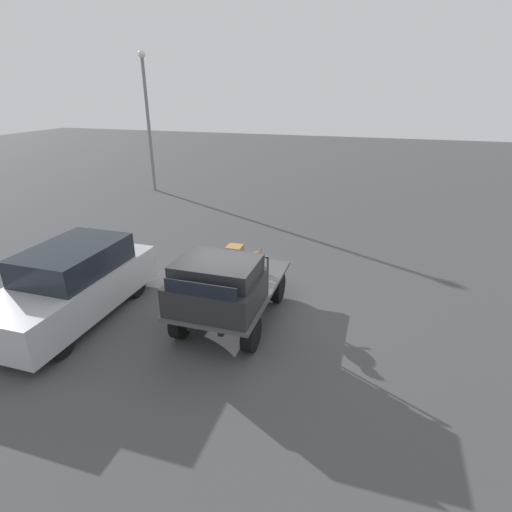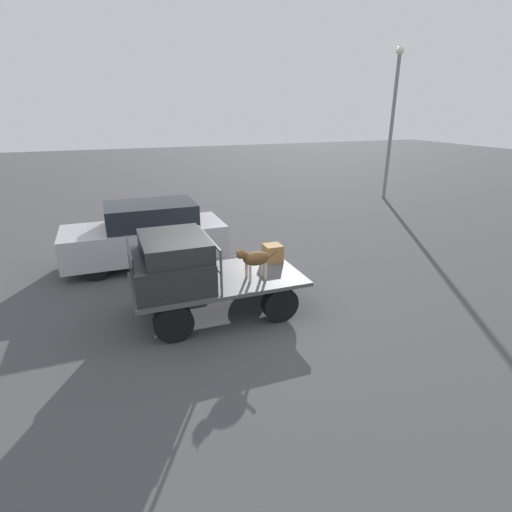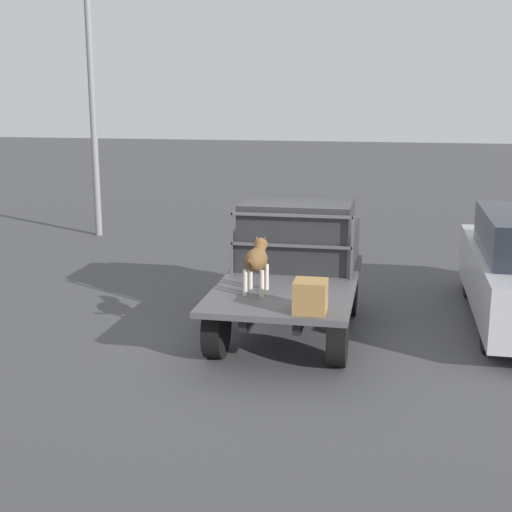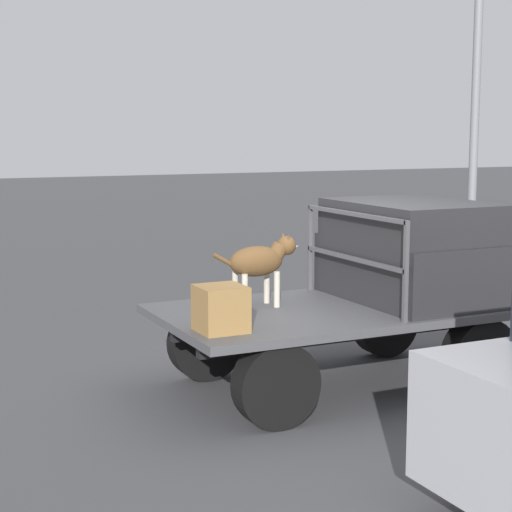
% 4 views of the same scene
% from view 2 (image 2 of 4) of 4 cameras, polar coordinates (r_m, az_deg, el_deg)
% --- Properties ---
extents(ground_plane, '(80.00, 80.00, 0.00)m').
position_cam_2_polar(ground_plane, '(8.82, -5.34, -7.92)').
color(ground_plane, '#474749').
extents(flatbed_truck, '(3.53, 1.92, 0.81)m').
position_cam_2_polar(flatbed_truck, '(8.57, -5.47, -4.49)').
color(flatbed_truck, black).
rests_on(flatbed_truck, ground).
extents(truck_cab, '(1.49, 1.80, 1.00)m').
position_cam_2_polar(truck_cab, '(8.12, -12.02, -0.88)').
color(truck_cab, '#28282B').
rests_on(truck_cab, flatbed_truck).
extents(truck_headboard, '(0.04, 1.80, 0.92)m').
position_cam_2_polar(truck_headboard, '(8.21, -6.73, 0.67)').
color(truck_headboard, '#4C4C4F').
rests_on(truck_headboard, flatbed_truck).
extents(dog, '(0.93, 0.30, 0.72)m').
position_cam_2_polar(dog, '(8.20, -0.38, -0.39)').
color(dog, beige).
rests_on(dog, flatbed_truck).
extents(cargo_crate, '(0.40, 0.40, 0.40)m').
position_cam_2_polar(cargo_crate, '(9.27, 2.40, 0.43)').
color(cargo_crate, olive).
rests_on(cargo_crate, flatbed_truck).
extents(parked_sedan, '(4.36, 1.82, 1.73)m').
position_cam_2_polar(parked_sedan, '(11.59, -15.36, 3.02)').
color(parked_sedan, black).
rests_on(parked_sedan, ground).
extents(light_pole_far, '(0.34, 0.34, 6.71)m').
position_cam_2_polar(light_pole_far, '(20.51, 18.96, 18.50)').
color(light_pole_far, gray).
rests_on(light_pole_far, ground).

